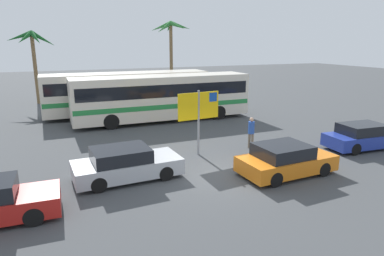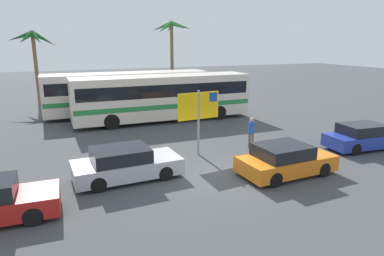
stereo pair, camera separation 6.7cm
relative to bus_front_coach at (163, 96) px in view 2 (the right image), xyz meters
name	(u,v)px [view 2 (the right image)]	position (x,y,z in m)	size (l,w,h in m)	color
ground	(218,175)	(-1.02, -10.65, -1.78)	(120.00, 120.00, 0.00)	#424447
bus_front_coach	(163,96)	(0.00, 0.00, 0.00)	(12.35, 2.59, 3.17)	silver
bus_rear_coach	(128,91)	(-1.74, 3.24, 0.00)	(12.35, 2.59, 3.17)	silver
ferry_sign	(199,108)	(-0.68, -7.87, 0.54)	(2.19, 0.30, 3.20)	gray
car_orange	(285,160)	(1.58, -11.66, -1.15)	(4.11, 2.08, 1.32)	orange
car_silver	(126,164)	(-4.68, -9.56, -1.15)	(4.35, 2.08, 1.32)	#B7BABF
car_blue	(364,137)	(7.67, -10.27, -1.15)	(4.35, 1.97, 1.32)	#23389E
pedestrian_near_sign	(251,130)	(2.20, -8.01, -0.81)	(0.32, 0.32, 1.66)	#706656
palm_tree_seaside	(171,36)	(4.17, 10.07, 4.19)	(3.93, 3.96, 7.43)	brown
palm_tree_inland	(33,44)	(-8.29, 10.94, 3.45)	(3.99, 3.89, 6.40)	brown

